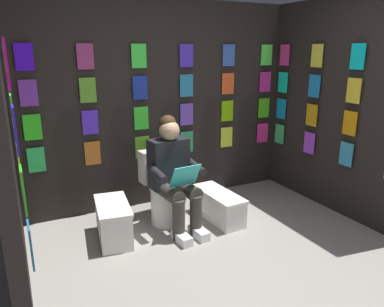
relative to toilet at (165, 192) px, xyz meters
The scene contains 8 objects.
ground_plane 1.59m from the toilet, 97.88° to the left, with size 30.00×30.00×0.00m, color gray.
display_wall_back 1.06m from the toilet, 110.61° to the right, with size 3.40×0.14×2.39m.
display_wall_left 2.16m from the toilet, 165.01° to the left, with size 0.14×2.06×2.39m.
display_wall_right 1.79m from the toilet, 19.04° to the left, with size 0.14×2.06×2.39m.
toilet is the anchor object (origin of this frame).
person_reading 0.35m from the toilet, 94.50° to the left, with size 0.55×0.71×1.19m.
comic_longbox_near 0.62m from the toilet, 153.89° to the left, with size 0.32×0.74×0.32m.
comic_longbox_far 0.67m from the toilet, 16.77° to the left, with size 0.39×0.67×0.38m.
Camera 1 is at (1.63, 1.97, 1.83)m, focal length 34.47 mm.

